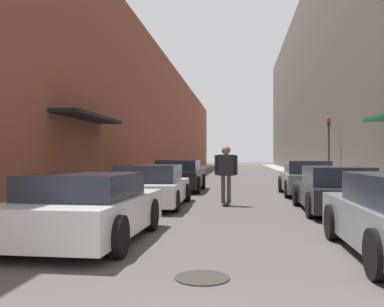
# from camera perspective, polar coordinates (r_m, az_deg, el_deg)

# --- Properties ---
(ground) EXTENTS (153.08, 153.08, 0.00)m
(ground) POSITION_cam_1_polar(r_m,az_deg,el_deg) (30.06, 6.28, -3.28)
(ground) COLOR #4C4947
(curb_strip_left) EXTENTS (1.80, 69.58, 0.12)m
(curb_strip_left) POSITION_cam_1_polar(r_m,az_deg,el_deg) (37.30, -0.84, -2.61)
(curb_strip_left) COLOR #A3A099
(curb_strip_left) RESTS_ON ground
(curb_strip_right) EXTENTS (1.80, 69.58, 0.12)m
(curb_strip_right) POSITION_cam_1_polar(r_m,az_deg,el_deg) (37.28, 13.46, -2.60)
(curb_strip_right) COLOR #A3A099
(curb_strip_right) RESTS_ON ground
(building_row_left) EXTENTS (4.90, 69.58, 9.22)m
(building_row_left) POSITION_cam_1_polar(r_m,az_deg,el_deg) (37.87, -5.21, 4.31)
(building_row_left) COLOR brown
(building_row_left) RESTS_ON ground
(building_row_right) EXTENTS (4.90, 69.58, 15.95)m
(building_row_right) POSITION_cam_1_polar(r_m,az_deg,el_deg) (38.26, 17.82, 9.36)
(building_row_right) COLOR #564C47
(building_row_right) RESTS_ON ground
(parked_car_left_0) EXTENTS (2.06, 3.98, 1.24)m
(parked_car_left_0) POSITION_cam_1_polar(r_m,az_deg,el_deg) (8.03, -13.90, -7.08)
(parked_car_left_0) COLOR silver
(parked_car_left_0) RESTS_ON ground
(parked_car_left_1) EXTENTS (2.08, 4.41, 1.28)m
(parked_car_left_1) POSITION_cam_1_polar(r_m,az_deg,el_deg) (13.24, -5.47, -4.38)
(parked_car_left_1) COLOR silver
(parked_car_left_1) RESTS_ON ground
(parked_car_left_2) EXTENTS (2.08, 4.05, 1.37)m
(parked_car_left_2) POSITION_cam_1_polar(r_m,az_deg,el_deg) (18.90, -1.73, -3.01)
(parked_car_left_2) COLOR black
(parked_car_left_2) RESTS_ON ground
(parked_car_right_1) EXTENTS (1.93, 4.37, 1.26)m
(parked_car_right_1) POSITION_cam_1_polar(r_m,az_deg,el_deg) (12.49, 18.57, -4.63)
(parked_car_right_1) COLOR #232326
(parked_car_right_1) RESTS_ON ground
(parked_car_right_2) EXTENTS (1.91, 4.07, 1.36)m
(parked_car_right_2) POSITION_cam_1_polar(r_m,az_deg,el_deg) (17.44, 14.99, -3.25)
(parked_car_right_2) COLOR gray
(parked_car_right_2) RESTS_ON ground
(skateboarder) EXTENTS (0.72, 0.78, 1.87)m
(skateboarder) POSITION_cam_1_polar(r_m,az_deg,el_deg) (13.43, 4.56, -2.02)
(skateboarder) COLOR black
(skateboarder) RESTS_ON ground
(manhole_cover) EXTENTS (0.70, 0.70, 0.02)m
(manhole_cover) POSITION_cam_1_polar(r_m,az_deg,el_deg) (5.63, 1.37, -16.22)
(manhole_cover) COLOR #332D28
(manhole_cover) RESTS_ON ground
(traffic_light) EXTENTS (0.16, 0.22, 3.51)m
(traffic_light) POSITION_cam_1_polar(r_m,az_deg,el_deg) (24.88, 17.77, 1.38)
(traffic_light) COLOR #2D2D2D
(traffic_light) RESTS_ON curb_strip_right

